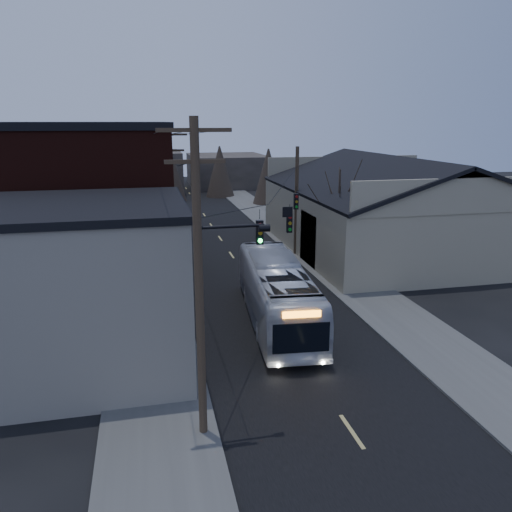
# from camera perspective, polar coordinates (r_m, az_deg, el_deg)

# --- Properties ---
(ground) EXTENTS (160.00, 160.00, 0.00)m
(ground) POSITION_cam_1_polar(r_m,az_deg,el_deg) (17.07, 13.74, -22.66)
(ground) COLOR black
(ground) RESTS_ON ground
(road_surface) EXTENTS (9.00, 110.00, 0.02)m
(road_surface) POSITION_cam_1_polar(r_m,az_deg,el_deg) (43.65, -3.72, 1.44)
(road_surface) COLOR black
(road_surface) RESTS_ON ground
(sidewalk_left) EXTENTS (4.00, 110.00, 0.12)m
(sidewalk_left) POSITION_cam_1_polar(r_m,az_deg,el_deg) (43.15, -12.28, 1.02)
(sidewalk_left) COLOR #474744
(sidewalk_left) RESTS_ON ground
(sidewalk_right) EXTENTS (4.00, 110.00, 0.12)m
(sidewalk_right) POSITION_cam_1_polar(r_m,az_deg,el_deg) (45.07, 4.47, 1.93)
(sidewalk_right) COLOR #474744
(sidewalk_right) RESTS_ON ground
(building_clapboard) EXTENTS (8.00, 8.00, 7.00)m
(building_clapboard) POSITION_cam_1_polar(r_m,az_deg,el_deg) (22.14, -18.50, -3.67)
(building_clapboard) COLOR gray
(building_clapboard) RESTS_ON ground
(building_brick) EXTENTS (10.00, 12.00, 10.00)m
(building_brick) POSITION_cam_1_polar(r_m,az_deg,el_deg) (32.54, -18.70, 4.91)
(building_brick) COLOR black
(building_brick) RESTS_ON ground
(building_left_far) EXTENTS (9.00, 14.00, 7.00)m
(building_left_far) POSITION_cam_1_polar(r_m,az_deg,el_deg) (48.49, -16.17, 6.46)
(building_left_far) COLOR #2F2A26
(building_left_far) RESTS_ON ground
(warehouse) EXTENTS (16.16, 20.60, 7.73)m
(warehouse) POSITION_cam_1_polar(r_m,az_deg,el_deg) (42.44, 14.99, 4.27)
(warehouse) COLOR gray
(warehouse) RESTS_ON ground
(building_far_left) EXTENTS (10.00, 12.00, 6.00)m
(building_far_left) POSITION_cam_1_polar(r_m,az_deg,el_deg) (77.26, -12.39, 9.37)
(building_far_left) COLOR #2F2A26
(building_far_left) RESTS_ON ground
(building_far_right) EXTENTS (12.00, 14.00, 5.00)m
(building_far_right) POSITION_cam_1_polar(r_m,az_deg,el_deg) (83.39, -3.32, 9.75)
(building_far_right) COLOR #2F2A26
(building_far_right) RESTS_ON ground
(bare_tree) EXTENTS (0.40, 0.40, 7.20)m
(bare_tree) POSITION_cam_1_polar(r_m,az_deg,el_deg) (35.11, 9.37, 3.89)
(bare_tree) COLOR black
(bare_tree) RESTS_ON ground
(utility_lines) EXTENTS (11.24, 45.28, 10.50)m
(utility_lines) POSITION_cam_1_polar(r_m,az_deg,el_deg) (36.61, -7.24, 6.58)
(utility_lines) COLOR #382B1E
(utility_lines) RESTS_ON ground
(bus) EXTENTS (3.83, 12.05, 3.30)m
(bus) POSITION_cam_1_polar(r_m,az_deg,el_deg) (26.26, 2.41, -4.19)
(bus) COLOR silver
(bus) RESTS_ON ground
(parked_car) EXTENTS (1.48, 4.06, 1.33)m
(parked_car) POSITION_cam_1_polar(r_m,az_deg,el_deg) (44.55, -9.52, 2.41)
(parked_car) COLOR #AAAEB2
(parked_car) RESTS_ON ground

